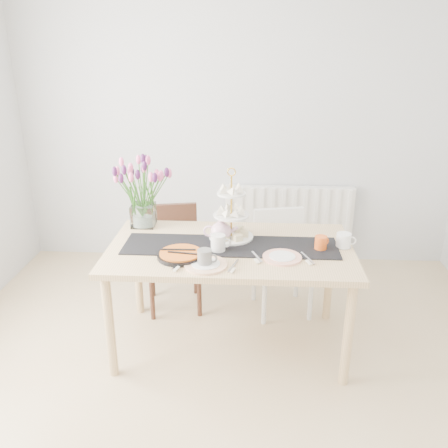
# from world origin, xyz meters

# --- Properties ---
(room_shell) EXTENTS (4.50, 4.50, 4.50)m
(room_shell) POSITION_xyz_m (0.00, 0.00, 1.30)
(room_shell) COLOR tan
(room_shell) RESTS_ON ground
(radiator) EXTENTS (1.20, 0.08, 0.60)m
(radiator) POSITION_xyz_m (0.50, 2.19, 0.45)
(radiator) COLOR white
(radiator) RESTS_ON room_shell
(dining_table) EXTENTS (1.60, 0.90, 0.75)m
(dining_table) POSITION_xyz_m (0.01, 0.79, 0.67)
(dining_table) COLOR tan
(dining_table) RESTS_ON ground
(chair_brown) EXTENTS (0.47, 0.47, 0.81)m
(chair_brown) POSITION_xyz_m (-0.47, 1.35, 0.47)
(chair_brown) COLOR #3B1F15
(chair_brown) RESTS_ON ground
(chair_white) EXTENTS (0.47, 0.47, 0.79)m
(chair_white) POSITION_xyz_m (0.38, 1.34, 0.46)
(chair_white) COLOR white
(chair_white) RESTS_ON ground
(table_runner) EXTENTS (1.40, 0.35, 0.01)m
(table_runner) POSITION_xyz_m (0.01, 0.79, 0.75)
(table_runner) COLOR black
(table_runner) RESTS_ON dining_table
(tulip_vase) EXTENTS (0.60, 0.60, 0.51)m
(tulip_vase) POSITION_xyz_m (-0.63, 1.13, 1.08)
(tulip_vase) COLOR silver
(tulip_vase) RESTS_ON dining_table
(cake_stand) EXTENTS (0.30, 0.30, 0.44)m
(cake_stand) POSITION_xyz_m (0.01, 0.92, 0.88)
(cake_stand) COLOR gold
(cake_stand) RESTS_ON dining_table
(teapot) EXTENTS (0.23, 0.19, 0.15)m
(teapot) POSITION_xyz_m (-0.05, 0.88, 0.82)
(teapot) COLOR white
(teapot) RESTS_ON dining_table
(cream_jug) EXTENTS (0.12, 0.12, 0.10)m
(cream_jug) POSITION_xyz_m (0.75, 0.82, 0.80)
(cream_jug) COLOR white
(cream_jug) RESTS_ON dining_table
(tart_tin) EXTENTS (0.29, 0.29, 0.04)m
(tart_tin) POSITION_xyz_m (-0.29, 0.60, 0.77)
(tart_tin) COLOR black
(tart_tin) RESTS_ON dining_table
(mug_grey) EXTENTS (0.09, 0.09, 0.10)m
(mug_grey) POSITION_xyz_m (-0.13, 0.49, 0.80)
(mug_grey) COLOR slate
(mug_grey) RESTS_ON dining_table
(mug_white) EXTENTS (0.11, 0.11, 0.11)m
(mug_white) POSITION_xyz_m (-0.06, 0.71, 0.81)
(mug_white) COLOR silver
(mug_white) RESTS_ON dining_table
(mug_orange) EXTENTS (0.11, 0.11, 0.09)m
(mug_orange) POSITION_xyz_m (0.59, 0.77, 0.80)
(mug_orange) COLOR #E95819
(mug_orange) RESTS_ON dining_table
(plate_left) EXTENTS (0.33, 0.33, 0.01)m
(plate_left) POSITION_xyz_m (-0.12, 0.49, 0.76)
(plate_left) COLOR white
(plate_left) RESTS_ON dining_table
(plate_right) EXTENTS (0.31, 0.31, 0.01)m
(plate_right) POSITION_xyz_m (0.34, 0.63, 0.76)
(plate_right) COLOR white
(plate_right) RESTS_ON dining_table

